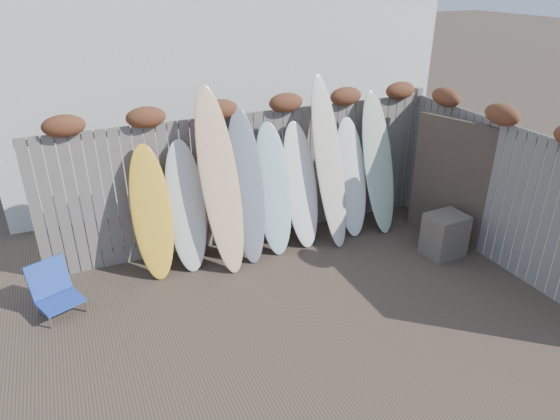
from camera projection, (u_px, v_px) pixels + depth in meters
name	position (u px, v px, depth m)	size (l,w,h in m)	color
ground	(320.00, 325.00, 5.96)	(80.00, 80.00, 0.00)	#493A2D
back_fence	(252.00, 166.00, 7.44)	(6.05, 0.28, 2.24)	slate
right_fence	(510.00, 190.00, 6.75)	(0.28, 4.40, 2.24)	slate
house	(198.00, 4.00, 10.11)	(8.50, 5.50, 6.33)	silver
beach_chair	(54.00, 290.00, 6.10)	(0.65, 0.66, 0.65)	#2241AE
wooden_crate	(445.00, 235.00, 7.33)	(0.55, 0.46, 0.64)	#706154
lattice_panel	(451.00, 181.00, 7.53)	(0.05, 1.27, 1.90)	brown
surfboard_0	(152.00, 213.00, 6.68)	(0.53, 0.07, 1.86)	yellow
surfboard_1	(186.00, 207.00, 6.86)	(0.53, 0.07, 1.85)	silver
surfboard_2	(220.00, 181.00, 6.75)	(0.54, 0.07, 2.60)	#FBBB94
surfboard_3	(246.00, 187.00, 7.04)	(0.50, 0.07, 2.21)	slate
surfboard_4	(273.00, 189.00, 7.27)	(0.53, 0.07, 1.96)	silver
surfboard_5	(301.00, 185.00, 7.46)	(0.52, 0.07, 1.92)	white
surfboard_6	(329.00, 163.00, 7.40)	(0.46, 0.07, 2.60)	beige
surfboard_7	(351.00, 178.00, 7.79)	(0.51, 0.07, 1.88)	white
surfboard_8	(378.00, 163.00, 7.84)	(0.53, 0.07, 2.27)	#B1C8AB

